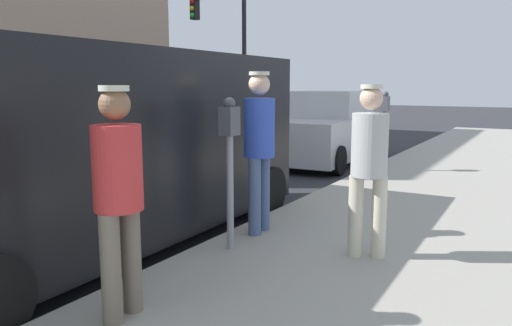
{
  "coord_description": "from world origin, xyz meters",
  "views": [
    {
      "loc": [
        4.02,
        -4.78,
        1.79
      ],
      "look_at": [
        1.65,
        -0.71,
        1.05
      ],
      "focal_mm": 34.93,
      "sensor_mm": 36.0,
      "label": 1
    }
  ],
  "objects": [
    {
      "name": "parked_van",
      "position": [
        -0.15,
        -0.95,
        1.15
      ],
      "size": [
        2.19,
        5.23,
        2.15
      ],
      "color": "black",
      "rests_on": "ground"
    },
    {
      "name": "pedestrian_in_blue",
      "position": [
        1.32,
        -0.08,
        1.18
      ],
      "size": [
        0.34,
        0.36,
        1.78
      ],
      "color": "#4C608C",
      "rests_on": "sidewalk_slab"
    },
    {
      "name": "traffic_light_corner",
      "position": [
        -6.5,
        10.97,
        3.52
      ],
      "size": [
        2.48,
        0.42,
        5.2
      ],
      "color": "black",
      "rests_on": "ground"
    },
    {
      "name": "pedestrian_in_gray",
      "position": [
        2.61,
        -0.26,
        1.09
      ],
      "size": [
        0.35,
        0.34,
        1.64
      ],
      "color": "beige",
      "rests_on": "sidewalk_slab"
    },
    {
      "name": "parked_sedan_ahead",
      "position": [
        -0.45,
        6.16,
        0.75
      ],
      "size": [
        2.11,
        4.47,
        1.65
      ],
      "color": "#BCBCC1",
      "rests_on": "ground"
    },
    {
      "name": "parking_meter_near",
      "position": [
        1.35,
        -0.71,
        1.18
      ],
      "size": [
        0.14,
        0.18,
        1.52
      ],
      "color": "gray",
      "rests_on": "sidewalk_slab"
    },
    {
      "name": "sidewalk_slab",
      "position": [
        3.5,
        0.0,
        0.07
      ],
      "size": [
        5.0,
        32.0,
        0.15
      ],
      "primitive_type": "cube",
      "color": "#9E998E",
      "rests_on": "ground"
    },
    {
      "name": "ground_plane",
      "position": [
        0.0,
        0.0,
        0.0
      ],
      "size": [
        80.0,
        80.0,
        0.0
      ],
      "primitive_type": "plane",
      "color": "#2D2D33"
    },
    {
      "name": "parking_meter_far",
      "position": [
        1.35,
        4.68,
        1.18
      ],
      "size": [
        0.14,
        0.18,
        1.52
      ],
      "color": "gray",
      "rests_on": "sidewalk_slab"
    },
    {
      "name": "pedestrian_in_red",
      "position": [
        1.51,
        -2.36,
        1.08
      ],
      "size": [
        0.34,
        0.36,
        1.64
      ],
      "color": "#726656",
      "rests_on": "sidewalk_slab"
    }
  ]
}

